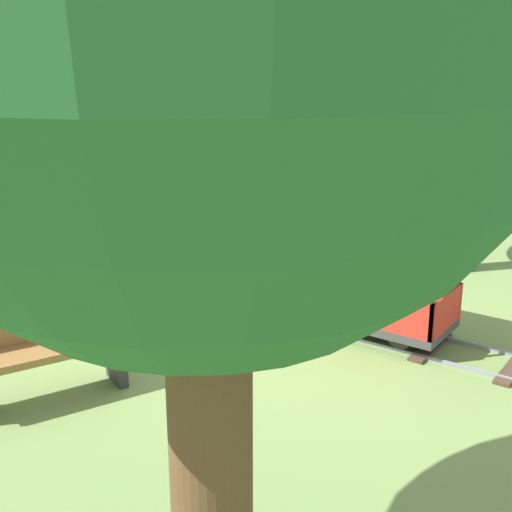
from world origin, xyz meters
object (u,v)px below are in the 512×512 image
object	(u,v)px
park_bench	(43,349)
oak_tree_far	(479,64)
conductor_person	(273,195)
passenger_car	(339,285)
locomotive	(191,248)

from	to	relation	value
park_bench	oak_tree_far	xyz separation A→B (m)	(5.18, -1.57, 2.09)
conductor_person	oak_tree_far	bearing A→B (deg)	-54.79
passenger_car	park_bench	xyz separation A→B (m)	(-2.66, 1.18, -0.01)
oak_tree_far	conductor_person	bearing A→B (deg)	125.21
conductor_person	park_bench	xyz separation A→B (m)	(-3.80, -0.38, -0.54)
oak_tree_far	locomotive	bearing A→B (deg)	137.30
locomotive	passenger_car	bearing A→B (deg)	-90.00
locomotive	oak_tree_far	size ratio (longest dim) A/B	0.39
conductor_person	park_bench	size ratio (longest dim) A/B	1.20
conductor_person	oak_tree_far	distance (m)	2.85
passenger_car	park_bench	bearing A→B (deg)	156.12
oak_tree_far	passenger_car	bearing A→B (deg)	171.14
locomotive	park_bench	world-z (taller)	locomotive
passenger_car	oak_tree_far	distance (m)	3.29
park_bench	conductor_person	bearing A→B (deg)	5.68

